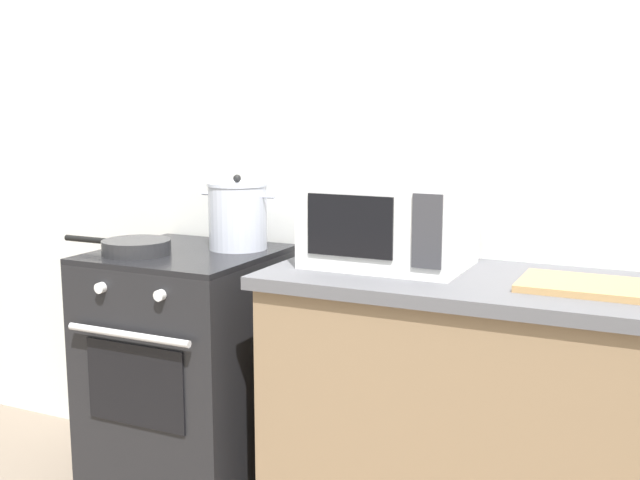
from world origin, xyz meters
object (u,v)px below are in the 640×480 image
(stock_pot, at_px, (238,216))
(microwave, at_px, (389,220))
(stove, at_px, (189,374))
(cutting_board, at_px, (586,286))
(frying_pan, at_px, (135,247))

(stock_pot, bearing_deg, microwave, -4.64)
(stove, xyz_separation_m, cutting_board, (1.36, 0.00, 0.47))
(frying_pan, xyz_separation_m, microwave, (0.87, 0.19, 0.12))
(stock_pot, height_order, cutting_board, stock_pot)
(stove, bearing_deg, cutting_board, 0.05)
(frying_pan, height_order, cutting_board, frying_pan)
(frying_pan, bearing_deg, stock_pot, 41.40)
(cutting_board, bearing_deg, frying_pan, -175.58)
(stock_pot, bearing_deg, stove, -138.32)
(stock_pot, distance_m, frying_pan, 0.38)
(stock_pot, height_order, microwave, microwave)
(stove, distance_m, microwave, 0.96)
(frying_pan, bearing_deg, stove, 41.10)
(cutting_board, bearing_deg, stove, -179.95)
(stove, bearing_deg, stock_pot, 41.68)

